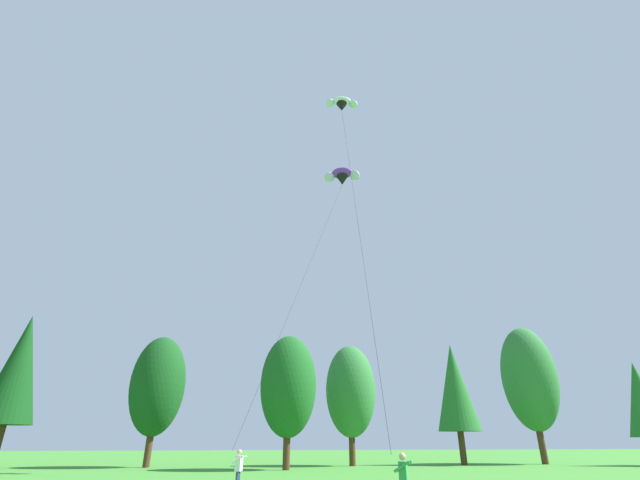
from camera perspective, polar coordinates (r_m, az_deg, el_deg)
treeline_tree_c at (r=48.04m, az=-34.55°, el=-13.54°), size 4.35×4.35×12.52m
treeline_tree_d at (r=43.90m, az=-20.31°, el=-17.27°), size 4.73×4.73×10.85m
treeline_tree_e at (r=38.04m, az=-4.13°, el=-18.32°), size 4.55×4.55×10.20m
treeline_tree_f at (r=43.92m, az=3.99°, el=-18.91°), size 4.64×4.64×10.51m
treeline_tree_g at (r=47.18m, az=17.12°, el=-17.74°), size 4.01×4.01×10.95m
treeline_tree_h at (r=51.79m, az=25.52°, el=-15.87°), size 5.32×5.32×13.04m
kite_flyer_near at (r=21.58m, az=-10.53°, el=-27.01°), size 0.67×0.70×1.69m
kite_flyer_mid at (r=15.78m, az=10.83°, el=-28.01°), size 0.73×0.75×1.69m
parafoil_kite_high_purple at (r=40.29m, az=2.88°, el=8.23°), size 9.31×12.36×23.13m
parafoil_kite_mid_white at (r=33.15m, az=2.84°, el=17.20°), size 2.49×9.49×23.15m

